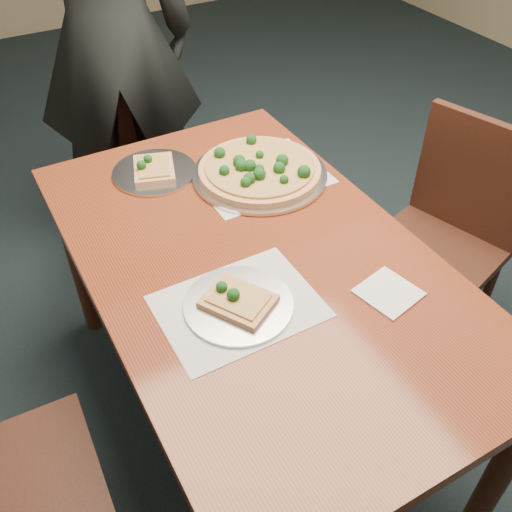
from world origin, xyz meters
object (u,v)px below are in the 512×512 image
chair_far (132,146)px  diner (109,35)px  chair_right (447,230)px  slice_plate_far (154,170)px  dining_table (256,280)px  slice_plate_near (238,302)px  pizza_pan (259,170)px

chair_far → diner: diner is taller
chair_far → chair_right: same height
chair_right → slice_plate_far: 1.06m
chair_right → diner: bearing=-164.1°
slice_plate_far → diner: bearing=81.0°
dining_table → slice_plate_near: 0.22m
dining_table → pizza_pan: bearing=59.1°
pizza_pan → slice_plate_far: bearing=147.7°
pizza_pan → slice_plate_near: (-0.34, -0.49, -0.01)m
chair_right → diner: diner is taller
dining_table → chair_right: size_ratio=1.65×
chair_far → chair_right: 1.36m
slice_plate_far → slice_plate_near: bearing=-93.4°
slice_plate_far → pizza_pan: bearing=-32.3°
chair_right → slice_plate_near: bearing=-97.1°
diner → slice_plate_far: diner is taller
slice_plate_near → slice_plate_far: (0.04, 0.68, -0.00)m
diner → slice_plate_near: size_ratio=6.89×
diner → dining_table: bearing=104.9°
chair_far → slice_plate_near: bearing=-83.2°
diner → slice_plate_far: bearing=96.7°
slice_plate_near → dining_table: bearing=47.3°
chair_right → diner: size_ratio=0.47×
dining_table → pizza_pan: size_ratio=3.35×
chair_right → slice_plate_far: size_ratio=3.25×
dining_table → slice_plate_far: 0.55m
dining_table → slice_plate_near: size_ratio=5.36×
chair_right → pizza_pan: chair_right is taller
slice_plate_near → slice_plate_far: size_ratio=1.00×
chair_right → diner: (-0.78, 1.21, 0.45)m
chair_far → pizza_pan: bearing=-62.7°
chair_far → dining_table: bearing=-77.2°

